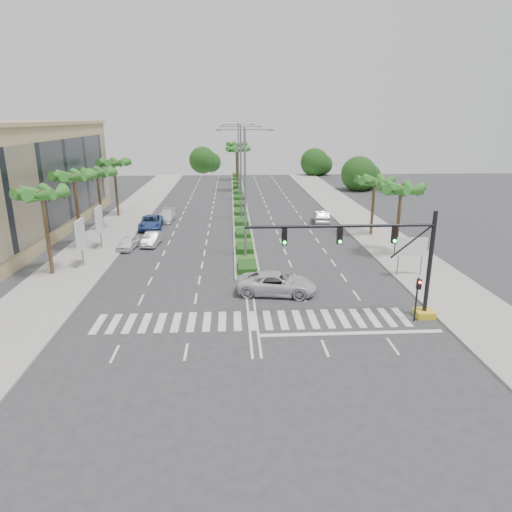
{
  "coord_description": "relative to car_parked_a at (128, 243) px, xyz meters",
  "views": [
    {
      "loc": [
        -1.3,
        -27.41,
        12.77
      ],
      "look_at": [
        0.48,
        4.73,
        3.0
      ],
      "focal_mm": 32.0,
      "sensor_mm": 36.0,
      "label": 1
    }
  ],
  "objects": [
    {
      "name": "palm_left_far",
      "position": [
        -4.7,
        8.23,
        5.85
      ],
      "size": [
        4.57,
        4.68,
        7.35
      ],
      "color": "brown",
      "rests_on": "ground"
    },
    {
      "name": "pedestrian_signal",
      "position": [
        22.4,
        -18.44,
        1.4
      ],
      "size": [
        0.28,
        0.36,
        3.0
      ],
      "color": "black",
      "rests_on": "ground"
    },
    {
      "name": "ground",
      "position": [
        11.8,
        -17.77,
        -0.64
      ],
      "size": [
        160.0,
        160.0,
        0.0
      ],
      "primitive_type": "plane",
      "color": "#333335",
      "rests_on": "ground"
    },
    {
      "name": "palm_right_near",
      "position": [
        26.3,
        -3.77,
        5.56
      ],
      "size": [
        4.57,
        4.68,
        7.05
      ],
      "color": "brown",
      "rests_on": "ground"
    },
    {
      "name": "building",
      "position": [
        -14.2,
        8.23,
        5.36
      ],
      "size": [
        12.0,
        36.0,
        12.0
      ],
      "primitive_type": "cube",
      "color": "tan",
      "rests_on": "ground"
    },
    {
      "name": "billboard_far",
      "position": [
        -2.7,
        0.23,
        2.32
      ],
      "size": [
        0.18,
        2.1,
        4.35
      ],
      "color": "slate",
      "rests_on": "ground"
    },
    {
      "name": "streetlight_mid",
      "position": [
        11.8,
        12.23,
        6.16
      ],
      "size": [
        5.1,
        0.25,
        12.0
      ],
      "color": "slate",
      "rests_on": "ground"
    },
    {
      "name": "car_parked_b",
      "position": [
        2.21,
        1.43,
        0.03
      ],
      "size": [
        1.86,
        4.21,
        1.35
      ],
      "primitive_type": "imported",
      "rotation": [
        0.0,
        0.0,
        -0.11
      ],
      "color": "#B3B3B8",
      "rests_on": "ground"
    },
    {
      "name": "billboard_near",
      "position": [
        -2.7,
        -5.77,
        2.32
      ],
      "size": [
        0.18,
        2.1,
        4.35
      ],
      "color": "slate",
      "rests_on": "ground"
    },
    {
      "name": "car_right",
      "position": [
        21.89,
        10.89,
        0.18
      ],
      "size": [
        2.26,
        5.16,
        1.65
      ],
      "primitive_type": "imported",
      "rotation": [
        0.0,
        0.0,
        3.04
      ],
      "color": "#9E9FA2",
      "rests_on": "ground"
    },
    {
      "name": "footpath_left",
      "position": [
        -3.4,
        2.23,
        -0.57
      ],
      "size": [
        6.0,
        120.0,
        0.15
      ],
      "primitive_type": "cube",
      "color": "gray",
      "rests_on": "ground"
    },
    {
      "name": "median_grass",
      "position": [
        11.8,
        27.23,
        -0.42
      ],
      "size": [
        1.8,
        75.0,
        0.04
      ],
      "primitive_type": "cube",
      "color": "#32561D",
      "rests_on": "median"
    },
    {
      "name": "car_parked_c",
      "position": [
        0.89,
        8.84,
        0.14
      ],
      "size": [
        2.95,
        5.78,
        1.56
      ],
      "primitive_type": "imported",
      "rotation": [
        0.0,
        0.0,
        0.06
      ],
      "color": "#2C4888",
      "rests_on": "ground"
    },
    {
      "name": "car_parked_a",
      "position": [
        0.0,
        0.0,
        0.0
      ],
      "size": [
        2.0,
        3.95,
        1.29
      ],
      "primitive_type": "imported",
      "rotation": [
        0.0,
        0.0,
        -0.13
      ],
      "color": "white",
      "rests_on": "ground"
    },
    {
      "name": "footpath_right",
      "position": [
        27.0,
        2.23,
        -0.57
      ],
      "size": [
        6.0,
        120.0,
        0.15
      ],
      "primitive_type": "cube",
      "color": "gray",
      "rests_on": "ground"
    },
    {
      "name": "direction_sign",
      "position": [
        25.3,
        -9.78,
        1.81
      ],
      "size": [
        2.7,
        0.11,
        3.4
      ],
      "color": "slate",
      "rests_on": "ground"
    },
    {
      "name": "palm_median_a",
      "position": [
        11.8,
        37.23,
        6.53
      ],
      "size": [
        4.57,
        4.68,
        8.05
      ],
      "color": "brown",
      "rests_on": "ground"
    },
    {
      "name": "signal_gantry",
      "position": [
        21.07,
        -17.77,
        2.81
      ],
      "size": [
        12.6,
        1.2,
        7.2
      ],
      "color": "gold",
      "rests_on": "ground"
    },
    {
      "name": "car_parked_d",
      "position": [
        2.19,
        12.92,
        0.05
      ],
      "size": [
        2.26,
        4.92,
        1.39
      ],
      "primitive_type": "imported",
      "rotation": [
        0.0,
        0.0,
        -0.07
      ],
      "color": "silver",
      "rests_on": "ground"
    },
    {
      "name": "palm_median_b",
      "position": [
        11.8,
        52.23,
        6.53
      ],
      "size": [
        4.57,
        4.68,
        8.05
      ],
      "color": "brown",
      "rests_on": "ground"
    },
    {
      "name": "streetlight_far",
      "position": [
        11.8,
        28.23,
        6.16
      ],
      "size": [
        5.1,
        0.25,
        12.0
      ],
      "color": "slate",
      "rests_on": "ground"
    },
    {
      "name": "palm_left_end",
      "position": [
        -4.7,
        16.23,
        6.24
      ],
      "size": [
        4.57,
        4.68,
        7.75
      ],
      "color": "brown",
      "rests_on": "ground"
    },
    {
      "name": "streetlight_near",
      "position": [
        11.8,
        -3.77,
        6.16
      ],
      "size": [
        5.1,
        0.25,
        12.0
      ],
      "color": "slate",
      "rests_on": "ground"
    },
    {
      "name": "car_crossing",
      "position": [
        13.86,
        -13.09,
        0.18
      ],
      "size": [
        6.33,
        3.67,
        1.66
      ],
      "primitive_type": "imported",
      "rotation": [
        0.0,
        0.0,
        1.41
      ],
      "color": "silver",
      "rests_on": "ground"
    },
    {
      "name": "median",
      "position": [
        11.8,
        27.23,
        -0.54
      ],
      "size": [
        2.2,
        75.0,
        0.2
      ],
      "primitive_type": "cube",
      "color": "gray",
      "rests_on": "ground"
    },
    {
      "name": "palm_right_far",
      "position": [
        26.3,
        4.23,
        5.27
      ],
      "size": [
        4.57,
        4.68,
        6.75
      ],
      "color": "brown",
      "rests_on": "ground"
    },
    {
      "name": "palm_left_mid",
      "position": [
        -4.7,
        0.23,
        6.43
      ],
      "size": [
        4.57,
        4.68,
        7.95
      ],
      "color": "brown",
      "rests_on": "ground"
    },
    {
      "name": "palm_left_near",
      "position": [
        -4.7,
        -7.77,
        6.04
      ],
      "size": [
        4.57,
        4.68,
        7.55
      ],
      "color": "brown",
      "rests_on": "ground"
    }
  ]
}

